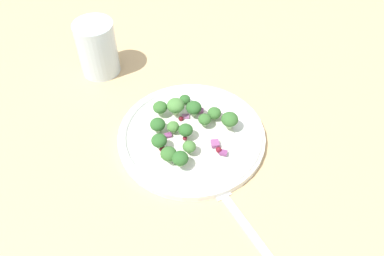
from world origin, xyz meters
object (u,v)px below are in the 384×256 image
at_px(broccoli_floret_1, 185,100).
at_px(fork, 243,221).
at_px(plate, 192,135).
at_px(water_glass, 97,48).
at_px(broccoli_floret_2, 214,113).
at_px(broccoli_floret_0, 189,147).

bearing_deg(broccoli_floret_1, fork, -164.01).
relative_size(plate, broccoli_floret_1, 12.45).
relative_size(broccoli_floret_1, water_glass, 0.19).
bearing_deg(plate, broccoli_floret_2, -52.73).
bearing_deg(broccoli_floret_0, broccoli_floret_1, -0.46).
height_order(plate, fork, plate).
bearing_deg(water_glass, broccoli_floret_1, -127.82).
relative_size(fork, water_glass, 1.68).
bearing_deg(plate, water_glass, 40.39).
xyz_separation_m(broccoli_floret_0, water_glass, (0.23, 0.15, 0.02)).
height_order(broccoli_floret_0, fork, broccoli_floret_0).
bearing_deg(plate, broccoli_floret_0, 169.60).
distance_m(broccoli_floret_2, water_glass, 0.26).
relative_size(broccoli_floret_0, broccoli_floret_1, 1.09).
relative_size(broccoli_floret_2, water_glass, 0.22).
xyz_separation_m(broccoli_floret_1, broccoli_floret_2, (-0.04, -0.05, 0.00)).
bearing_deg(broccoli_floret_2, fork, -174.35).
xyz_separation_m(broccoli_floret_0, fork, (-0.12, -0.07, -0.03)).
height_order(broccoli_floret_1, broccoli_floret_2, broccoli_floret_2).
distance_m(plate, broccoli_floret_2, 0.05).
xyz_separation_m(fork, water_glass, (0.35, 0.22, 0.05)).
relative_size(broccoli_floret_2, fork, 0.13).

